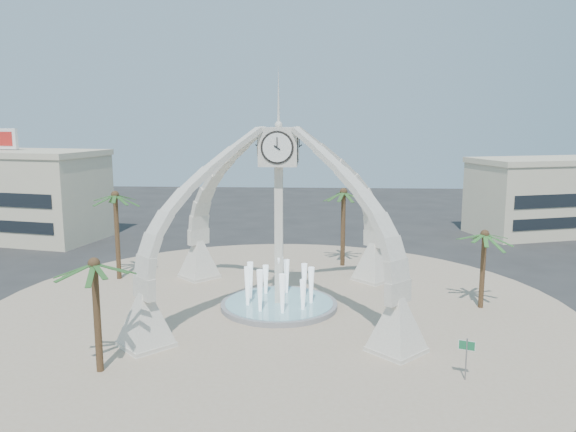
# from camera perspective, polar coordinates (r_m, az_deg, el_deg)

# --- Properties ---
(ground) EXTENTS (140.00, 140.00, 0.00)m
(ground) POSITION_cam_1_polar(r_m,az_deg,el_deg) (39.10, -0.91, -9.33)
(ground) COLOR #282828
(ground) RESTS_ON ground
(plaza) EXTENTS (40.00, 40.00, 0.06)m
(plaza) POSITION_cam_1_polar(r_m,az_deg,el_deg) (39.09, -0.91, -9.29)
(plaza) COLOR tan
(plaza) RESTS_ON ground
(clock_tower) EXTENTS (17.94, 17.94, 16.30)m
(clock_tower) POSITION_cam_1_polar(r_m,az_deg,el_deg) (37.49, -0.94, 0.09)
(clock_tower) COLOR silver
(clock_tower) RESTS_ON ground
(fountain) EXTENTS (8.00, 8.00, 3.62)m
(fountain) POSITION_cam_1_polar(r_m,az_deg,el_deg) (39.01, -0.91, -8.93)
(fountain) COLOR gray
(fountain) RESTS_ON ground
(building_nw) EXTENTS (23.75, 13.73, 11.90)m
(building_nw) POSITION_cam_1_polar(r_m,az_deg,el_deg) (68.82, -27.05, 2.03)
(building_nw) COLOR beige
(building_nw) RESTS_ON ground
(building_ne) EXTENTS (21.87, 14.17, 8.60)m
(building_ne) POSITION_cam_1_polar(r_m,az_deg,el_deg) (70.85, 25.93, 1.89)
(building_ne) COLOR beige
(building_ne) RESTS_ON ground
(palm_east) EXTENTS (4.74, 4.74, 5.89)m
(palm_east) POSITION_cam_1_polar(r_m,az_deg,el_deg) (39.97, 19.36, -1.85)
(palm_east) COLOR brown
(palm_east) RESTS_ON ground
(palm_west) EXTENTS (4.14, 4.14, 7.66)m
(palm_west) POSITION_cam_1_polar(r_m,az_deg,el_deg) (46.53, -17.16, 1.91)
(palm_west) COLOR brown
(palm_west) RESTS_ON ground
(palm_north) EXTENTS (5.23, 5.23, 7.41)m
(palm_north) POSITION_cam_1_polar(r_m,az_deg,el_deg) (48.94, 5.67, 2.34)
(palm_north) COLOR brown
(palm_north) RESTS_ON ground
(palm_south) EXTENTS (4.11, 4.11, 6.45)m
(palm_south) POSITION_cam_1_polar(r_m,az_deg,el_deg) (29.56, -19.10, -4.76)
(palm_south) COLOR brown
(palm_south) RESTS_ON ground
(street_sign) EXTENTS (0.77, 0.30, 2.21)m
(street_sign) POSITION_cam_1_polar(r_m,az_deg,el_deg) (29.66, 17.69, -12.91)
(street_sign) COLOR slate
(street_sign) RESTS_ON ground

